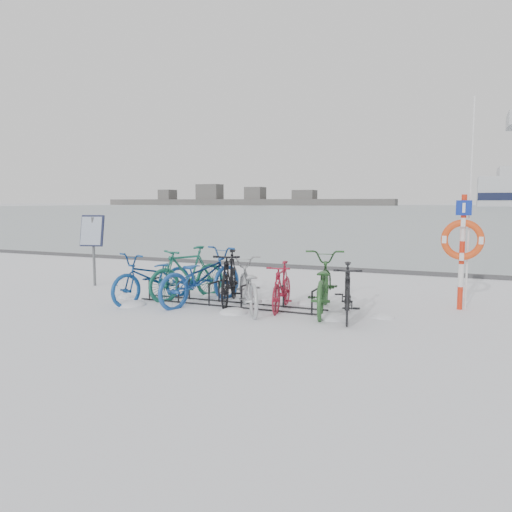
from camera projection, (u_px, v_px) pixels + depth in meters
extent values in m
plane|color=white|center=(230.00, 305.00, 10.16)|extent=(900.00, 900.00, 0.00)
cube|color=#A4B3B9|center=(452.00, 208.00, 152.05)|extent=(400.00, 298.00, 0.02)
cube|color=#3F3F42|center=(313.00, 268.00, 15.56)|extent=(400.00, 0.25, 0.10)
cylinder|color=black|center=(149.00, 290.00, 10.63)|extent=(0.04, 0.04, 0.44)
cylinder|color=black|center=(161.00, 287.00, 11.04)|extent=(0.04, 0.04, 0.44)
cylinder|color=black|center=(155.00, 278.00, 10.81)|extent=(0.04, 0.44, 0.04)
cylinder|color=black|center=(178.00, 292.00, 10.36)|extent=(0.04, 0.04, 0.44)
cylinder|color=black|center=(189.00, 289.00, 10.76)|extent=(0.04, 0.04, 0.44)
cylinder|color=black|center=(184.00, 280.00, 10.53)|extent=(0.04, 0.44, 0.04)
cylinder|color=black|center=(209.00, 295.00, 10.08)|extent=(0.04, 0.04, 0.44)
cylinder|color=black|center=(219.00, 291.00, 10.48)|extent=(0.04, 0.04, 0.44)
cylinder|color=black|center=(214.00, 283.00, 10.25)|extent=(0.04, 0.44, 0.04)
cylinder|color=black|center=(241.00, 298.00, 9.80)|extent=(0.04, 0.04, 0.44)
cylinder|color=black|center=(250.00, 294.00, 10.20)|extent=(0.04, 0.04, 0.44)
cylinder|color=black|center=(246.00, 285.00, 9.97)|extent=(0.04, 0.44, 0.04)
cylinder|color=black|center=(276.00, 300.00, 9.52)|extent=(0.04, 0.04, 0.44)
cylinder|color=black|center=(283.00, 296.00, 9.92)|extent=(0.04, 0.04, 0.44)
cylinder|color=black|center=(280.00, 287.00, 9.70)|extent=(0.04, 0.44, 0.04)
cylinder|color=black|center=(312.00, 303.00, 9.24)|extent=(0.04, 0.04, 0.44)
cylinder|color=black|center=(318.00, 299.00, 9.64)|extent=(0.04, 0.04, 0.44)
cylinder|color=black|center=(315.00, 290.00, 9.42)|extent=(0.04, 0.44, 0.04)
cylinder|color=black|center=(225.00, 306.00, 9.96)|extent=(4.00, 0.03, 0.03)
cylinder|color=black|center=(234.00, 302.00, 10.36)|extent=(4.00, 0.03, 0.03)
cylinder|color=#595B5E|center=(94.00, 252.00, 12.44)|extent=(0.07, 0.07, 1.71)
cube|color=black|center=(92.00, 231.00, 12.36)|extent=(0.62, 0.34, 0.78)
cube|color=#8C99AD|center=(91.00, 231.00, 12.32)|extent=(0.55, 0.27, 0.69)
cylinder|color=red|center=(460.00, 298.00, 9.74)|extent=(0.10, 0.10, 0.45)
cylinder|color=silver|center=(461.00, 275.00, 9.69)|extent=(0.10, 0.10, 0.45)
cylinder|color=red|center=(462.00, 253.00, 9.64)|extent=(0.10, 0.10, 0.45)
cylinder|color=silver|center=(463.00, 229.00, 9.59)|extent=(0.10, 0.10, 0.45)
cylinder|color=red|center=(464.00, 206.00, 9.55)|extent=(0.10, 0.10, 0.45)
torus|color=#E14415|center=(462.00, 240.00, 9.53)|extent=(0.78, 0.13, 0.78)
cube|color=navy|center=(464.00, 208.00, 9.48)|extent=(0.28, 0.03, 0.28)
cylinder|color=silver|center=(470.00, 205.00, 9.55)|extent=(0.04, 0.04, 4.07)
cube|color=#4D4D4D|center=(240.00, 202.00, 294.49)|extent=(180.00, 12.00, 3.50)
cube|color=#4D4D4D|center=(195.00, 196.00, 305.71)|extent=(24.00, 10.00, 8.00)
cube|color=#4D4D4D|center=(288.00, 196.00, 282.51)|extent=(20.00, 10.00, 6.00)
imported|color=navy|center=(153.00, 276.00, 10.50)|extent=(1.28, 2.21, 1.10)
imported|color=#195E4B|center=(188.00, 272.00, 10.84)|extent=(1.33, 1.99, 1.17)
imported|color=#1A4794|center=(201.00, 275.00, 10.28)|extent=(1.42, 2.39, 1.18)
imported|color=black|center=(230.00, 276.00, 10.29)|extent=(1.05, 1.97, 1.14)
imported|color=#A6ABAF|center=(248.00, 284.00, 9.63)|extent=(1.65, 2.05, 1.04)
imported|color=maroon|center=(282.00, 285.00, 9.75)|extent=(0.67, 1.65, 0.96)
imported|color=#285327|center=(323.00, 281.00, 9.55)|extent=(1.21, 2.33, 1.17)
imported|color=black|center=(347.00, 290.00, 8.97)|extent=(0.85, 1.79, 1.04)
ellipsoid|color=white|center=(234.00, 313.00, 9.45)|extent=(0.54, 0.54, 0.19)
ellipsoid|color=white|center=(131.00, 305.00, 10.14)|extent=(0.61, 0.61, 0.21)
ellipsoid|color=white|center=(262.00, 301.00, 10.62)|extent=(0.31, 0.31, 0.11)
ellipsoid|color=white|center=(332.00, 318.00, 9.01)|extent=(0.56, 0.56, 0.19)
ellipsoid|color=white|center=(307.00, 304.00, 10.29)|extent=(0.41, 0.41, 0.15)
ellipsoid|color=white|center=(212.00, 297.00, 11.00)|extent=(0.43, 0.43, 0.15)
ellipsoid|color=white|center=(383.00, 317.00, 9.09)|extent=(0.43, 0.43, 0.15)
ellipsoid|color=white|center=(126.00, 297.00, 10.98)|extent=(0.36, 0.36, 0.12)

